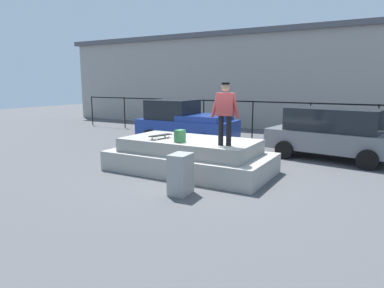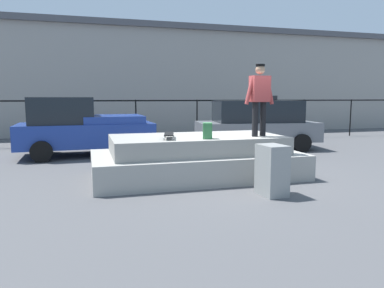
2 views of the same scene
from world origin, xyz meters
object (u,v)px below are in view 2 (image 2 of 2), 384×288
car_blue_pickup_near (82,127)px  backpack (207,131)px  car_grey_hatchback_mid (256,124)px  utility_box (272,170)px  skateboarder (260,95)px  skateboard (169,134)px

car_blue_pickup_near → backpack: bearing=-60.5°
car_grey_hatchback_mid → utility_box: size_ratio=4.59×
backpack → car_grey_hatchback_mid: size_ratio=0.08×
car_grey_hatchback_mid → backpack: bearing=-126.8°
skateboarder → car_grey_hatchback_mid: skateboarder is taller
skateboarder → car_grey_hatchback_mid: bearing=64.6°
car_grey_hatchback_mid → skateboard: bearing=-134.2°
car_blue_pickup_near → utility_box: car_blue_pickup_near is taller
skateboard → car_blue_pickup_near: 4.97m
car_blue_pickup_near → car_grey_hatchback_mid: car_blue_pickup_near is taller
backpack → car_grey_hatchback_mid: 5.78m
skateboard → car_blue_pickup_near: car_blue_pickup_near is taller
skateboarder → car_blue_pickup_near: skateboarder is taller
backpack → car_blue_pickup_near: car_blue_pickup_near is taller
skateboarder → backpack: 1.55m
skateboarder → car_grey_hatchback_mid: 5.07m
skateboarder → skateboard: 2.32m
backpack → utility_box: backpack is taller
skateboarder → car_blue_pickup_near: bearing=130.9°
skateboarder → skateboard: (-2.15, 0.09, -0.87)m
skateboard → backpack: 0.86m
utility_box → backpack: bearing=118.2°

